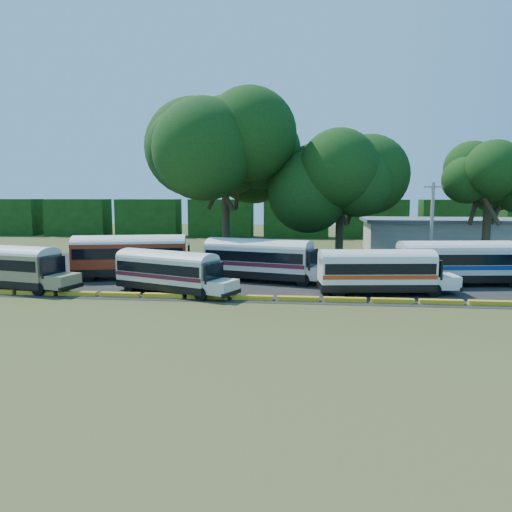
# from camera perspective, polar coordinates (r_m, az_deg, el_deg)

# --- Properties ---
(ground) EXTENTS (160.00, 160.00, 0.00)m
(ground) POSITION_cam_1_polar(r_m,az_deg,el_deg) (31.77, 2.08, -5.48)
(ground) COLOR #304416
(ground) RESTS_ON ground
(asphalt_strip) EXTENTS (64.00, 24.00, 0.02)m
(asphalt_strip) POSITION_cam_1_polar(r_m,az_deg,el_deg) (43.49, 4.55, -2.03)
(asphalt_strip) COLOR black
(asphalt_strip) RESTS_ON ground
(curb) EXTENTS (53.70, 0.45, 0.30)m
(curb) POSITION_cam_1_polar(r_m,az_deg,el_deg) (32.71, 2.21, -4.84)
(curb) COLOR gold
(curb) RESTS_ON ground
(terminal_building) EXTENTS (19.00, 9.00, 4.00)m
(terminal_building) POSITION_cam_1_polar(r_m,az_deg,el_deg) (63.12, 20.71, 2.25)
(terminal_building) COLOR beige
(terminal_building) RESTS_ON ground
(treeline_backdrop) EXTENTS (130.00, 4.00, 6.00)m
(treeline_backdrop) POSITION_cam_1_polar(r_m,az_deg,el_deg) (79.04, 4.63, 4.29)
(treeline_backdrop) COLOR black
(treeline_backdrop) RESTS_ON ground
(bus_beige) EXTENTS (10.12, 4.58, 3.23)m
(bus_beige) POSITION_cam_1_polar(r_m,az_deg,el_deg) (40.17, -26.45, -0.87)
(bus_beige) COLOR black
(bus_beige) RESTS_ON ground
(bus_red) EXTENTS (11.28, 5.12, 3.60)m
(bus_red) POSITION_cam_1_polar(r_m,az_deg,el_deg) (41.80, -13.84, 0.25)
(bus_red) COLOR black
(bus_red) RESTS_ON ground
(bus_cream_west) EXTENTS (9.28, 5.58, 3.00)m
(bus_cream_west) POSITION_cam_1_polar(r_m,az_deg,el_deg) (35.25, -9.91, -1.51)
(bus_cream_west) COLOR black
(bus_cream_west) RESTS_ON ground
(bus_cream_east) EXTENTS (10.60, 5.14, 3.39)m
(bus_cream_east) POSITION_cam_1_polar(r_m,az_deg,el_deg) (39.42, 0.58, -0.17)
(bus_cream_east) COLOR black
(bus_cream_east) RESTS_ON ground
(bus_white_red) EXTENTS (9.77, 3.56, 3.14)m
(bus_white_red) POSITION_cam_1_polar(r_m,az_deg,el_deg) (35.36, 13.89, -1.46)
(bus_white_red) COLOR black
(bus_white_red) RESTS_ON ground
(bus_white_blue) EXTENTS (10.59, 3.94, 3.40)m
(bus_white_blue) POSITION_cam_1_polar(r_m,az_deg,el_deg) (40.76, 22.12, -0.45)
(bus_white_blue) COLOR black
(bus_white_blue) RESTS_ON ground
(tree_west) EXTENTS (13.71, 13.71, 16.74)m
(tree_west) POSITION_cam_1_polar(r_m,az_deg,el_deg) (52.16, -3.53, 12.37)
(tree_west) COLOR #352A1A
(tree_west) RESTS_ON ground
(tree_center) EXTENTS (10.52, 10.52, 12.43)m
(tree_center) POSITION_cam_1_polar(r_m,az_deg,el_deg) (51.76, 9.63, 8.84)
(tree_center) COLOR #352A1A
(tree_center) RESTS_ON ground
(tree_east) EXTENTS (7.61, 7.61, 11.59)m
(tree_east) POSITION_cam_1_polar(r_m,az_deg,el_deg) (54.34, 25.13, 8.36)
(tree_east) COLOR #352A1A
(tree_east) RESTS_ON ground
(utility_pole) EXTENTS (1.60, 0.30, 7.90)m
(utility_pole) POSITION_cam_1_polar(r_m,az_deg,el_deg) (45.89, 19.43, 3.15)
(utility_pole) COLOR gray
(utility_pole) RESTS_ON ground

